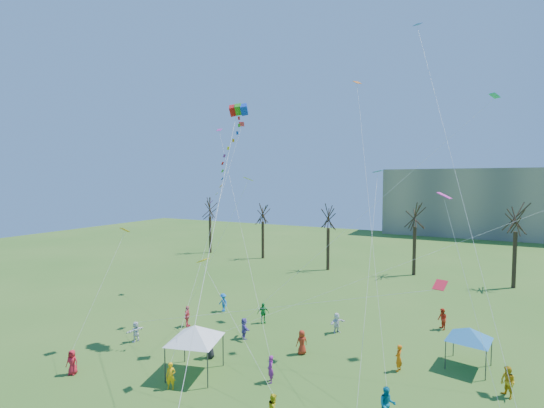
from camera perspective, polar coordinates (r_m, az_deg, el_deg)
The scene contains 7 objects.
distant_building at distance 98.03m, azimuth 34.61°, elevation 0.05°, with size 60.00×14.00×15.00m, color gray.
bare_tree_row at distance 52.71m, azimuth 18.23°, elevation -2.75°, with size 69.03×8.08×10.23m.
big_box_kite at distance 29.06m, azimuth -6.53°, elevation 6.35°, with size 3.95×8.07×21.79m.
canopy_tent_white at distance 25.94m, azimuth -11.52°, elevation -18.46°, with size 4.12×4.12×3.20m.
canopy_tent_blue at distance 29.48m, azimuth 27.57°, elevation -16.92°, with size 3.55×3.55×2.70m.
festival_crowd at distance 27.44m, azimuth 4.34°, elevation -21.35°, with size 25.81×19.75×1.80m.
small_kites_aloft at distance 27.76m, azimuth 9.01°, elevation 4.42°, with size 32.19×18.67×33.88m.
Camera 1 is at (9.32, -15.08, 12.40)m, focal length 25.00 mm.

